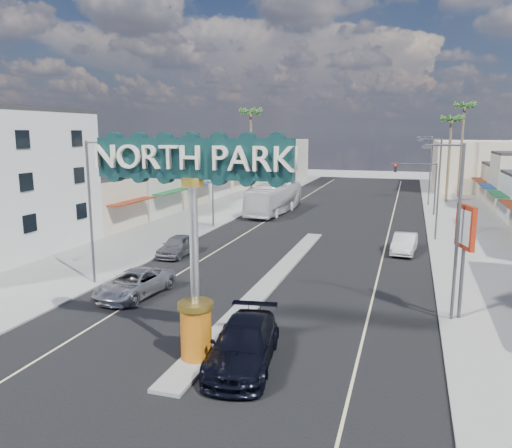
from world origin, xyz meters
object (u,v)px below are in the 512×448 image
Objects in this scene: traffic_signal_left at (265,174)px; palm_right_mid at (451,123)px; traffic_signal_right at (419,178)px; palm_right_far at (464,111)px; streetlight_r_near at (455,224)px; city_bus at (274,199)px; car_parked_left at (177,245)px; streetlight_r_mid at (437,184)px; car_parked_right at (404,243)px; palm_left_far at (251,117)px; gateway_sign at (193,223)px; suv_left at (134,283)px; streetlight_l_far at (273,164)px; streetlight_r_far at (429,167)px; streetlight_l_near at (92,205)px; streetlight_l_mid at (214,177)px; suv_right at (243,345)px; bank_pylon_sign at (465,233)px.

traffic_signal_left is 0.50× the size of palm_right_mid.
palm_right_far is (5.82, 18.01, 8.11)m from traffic_signal_right.
city_bus is (-17.43, 30.32, -3.31)m from streetlight_r_near.
car_parked_left is 22.11m from city_bus.
palm_right_mid reaches higher than streetlight_r_mid.
palm_right_mid is 33.47m from car_parked_right.
palm_left_far is (-23.43, 40.00, 6.43)m from streetlight_r_near.
car_parked_right is at bearing 70.26° from gateway_sign.
palm_right_far is 2.55× the size of suv_left.
palm_right_far reaches higher than car_parked_right.
palm_right_mid reaches higher than traffic_signal_right.
streetlight_l_far and streetlight_r_far have the same top height.
streetlight_r_mid is 20.53m from city_bus.
streetlight_l_mid is (0.00, 20.00, 0.00)m from streetlight_l_near.
traffic_signal_right is 42.49m from suv_right.
streetlight_r_near is 1.63× the size of suv_left.
gateway_sign is 1.94× the size of car_parked_left.
traffic_signal_left reaches higher than car_parked_right.
traffic_signal_right is 19.95m from car_parked_right.
traffic_signal_right is 20.59m from palm_right_far.
streetlight_l_near is 51.92m from palm_right_mid.
streetlight_l_mid is 1.00× the size of streetlight_r_near.
city_bus is at bearing 119.89° from streetlight_r_near.
streetlight_l_near is at bearing -92.10° from traffic_signal_left.
traffic_signal_left is at bearing -143.33° from palm_right_far.
streetlight_r_near is 15.20m from car_parked_right.
palm_left_far is (-2.57, 40.00, 6.43)m from streetlight_l_near.
bank_pylon_sign is (21.40, -19.70, -0.52)m from streetlight_l_mid.
traffic_signal_right is 14.10m from palm_right_mid.
streetlight_r_near is at bearing -93.19° from palm_right_mid.
city_bus is 35.10m from bank_pylon_sign.
traffic_signal_left is 39.27m from bank_pylon_sign.
traffic_signal_left reaches higher than city_bus.
bank_pylon_sign is at bearing 28.92° from streetlight_r_near.
palm_right_far is (25.43, 32.00, 7.32)m from streetlight_l_mid.
palm_left_far reaches higher than streetlight_r_far.
streetlight_r_near reaches higher than traffic_signal_right.
traffic_signal_left is at bearing 84.90° from streetlight_l_mid.
palm_right_mid is at bearing 68.44° from bank_pylon_sign.
suv_left is (-6.93, 6.72, -5.16)m from gateway_sign.
streetlight_l_far is 1.88× the size of car_parked_right.
streetlight_l_mid is 1.00× the size of streetlight_r_far.
streetlight_l_far and streetlight_r_near have the same top height.
streetlight_l_far is at bearing 180.00° from streetlight_r_far.
streetlight_r_mid is (19.62, -13.99, 0.79)m from traffic_signal_left.
streetlight_l_far reaches higher than bank_pylon_sign.
bank_pylon_sign is (0.54, -41.70, -0.52)m from streetlight_r_far.
palm_right_mid is at bearing 76.47° from gateway_sign.
streetlight_l_mid is (-10.43, 28.02, -0.86)m from gateway_sign.
palm_right_mid reaches higher than streetlight_r_far.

